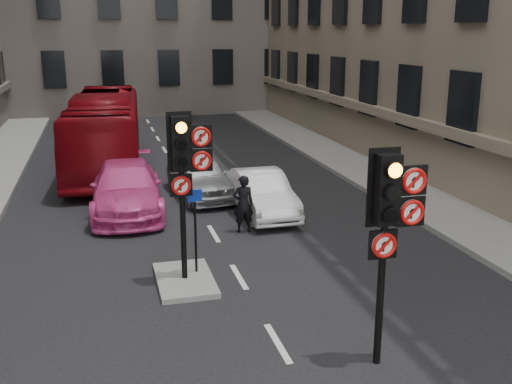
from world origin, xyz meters
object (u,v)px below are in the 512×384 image
car_pink (126,188)px  info_sign (195,219)px  signal_near (391,212)px  motorcyclist (243,204)px  bus_red (105,131)px  signal_far (185,160)px  motorcycle (245,192)px  car_silver (200,176)px  car_white (261,193)px

car_pink → info_sign: 5.59m
signal_near → motorcyclist: bearing=95.5°
motorcyclist → signal_near: bearing=95.8°
bus_red → signal_far: bearing=-79.2°
bus_red → info_sign: bus_red is taller
signal_far → motorcycle: signal_far is taller
car_silver → info_sign: info_sign is taller
car_white → info_sign: (-2.62, -4.19, 0.70)m
bus_red → motorcyclist: 9.47m
bus_red → motorcycle: bus_red is taller
car_pink → motorcyclist: (2.94, -2.71, 0.06)m
motorcyclist → info_sign: (-1.71, -2.71, 0.55)m
signal_near → motorcycle: signal_near is taller
bus_red → motorcycle: bearing=-55.9°
signal_near → motorcyclist: signal_near is taller
motorcyclist → info_sign: 3.25m
motorcyclist → car_pink: bearing=-42.5°
bus_red → motorcycle: (3.94, -6.73, -0.94)m
bus_red → motorcyclist: bearing=-65.2°
signal_near → car_pink: size_ratio=0.71×
car_white → info_sign: bearing=-123.0°
signal_far → bus_red: signal_far is taller
signal_near → car_silver: bearing=96.4°
signal_far → motorcycle: size_ratio=2.01×
car_pink → bus_red: 6.16m
signal_far → car_silver: signal_far is taller
car_white → info_sign: size_ratio=2.05×
motorcycle → motorcyclist: motorcyclist is taller
motorcycle → motorcyclist: size_ratio=1.13×
signal_far → car_pink: bearing=100.1°
motorcyclist → info_sign: bearing=57.9°
car_silver → signal_far: bearing=-107.5°
car_pink → motorcycle: car_pink is taller
bus_red → info_sign: 11.64m
car_silver → signal_near: bearing=-89.6°
signal_near → car_pink: signal_near is taller
signal_near → car_pink: bearing=110.5°
motorcyclist → car_silver: bearing=-81.8°
motorcycle → motorcyclist: bearing=-100.0°
signal_far → car_pink: (-1.01, 5.69, -1.97)m
car_silver → motorcyclist: size_ratio=2.54×
signal_far → car_silver: bearing=78.5°
signal_near → signal_far: signal_far is taller
motorcycle → motorcyclist: (-0.55, -2.08, 0.25)m
car_white → info_sign: info_sign is taller
bus_red → motorcyclist: size_ratio=6.71×
bus_red → signal_near: bearing=-71.8°
signal_near → car_white: (0.24, 8.45, -1.95)m
car_silver → car_white: size_ratio=1.04×
motorcycle → car_silver: bearing=126.2°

